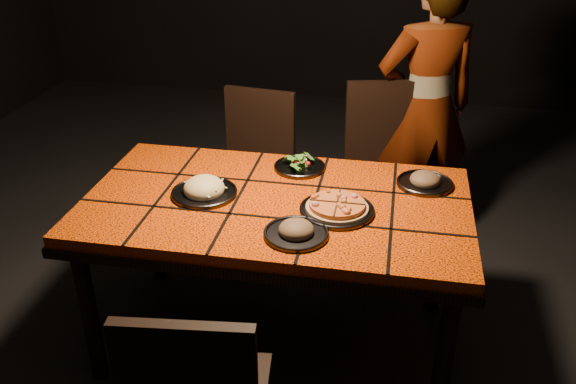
% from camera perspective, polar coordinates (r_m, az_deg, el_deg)
% --- Properties ---
extents(room_shell, '(6.04, 7.04, 3.08)m').
position_cam_1_polar(room_shell, '(2.28, -1.31, 16.09)').
color(room_shell, black).
rests_on(room_shell, ground).
extents(dining_table, '(1.62, 0.92, 0.75)m').
position_cam_1_polar(dining_table, '(2.58, -1.11, -2.26)').
color(dining_table, '#EF4B07').
rests_on(dining_table, ground).
extents(chair_far_left, '(0.46, 0.46, 0.90)m').
position_cam_1_polar(chair_far_left, '(3.43, -3.15, 2.94)').
color(chair_far_left, black).
rests_on(chair_far_left, ground).
extents(chair_far_right, '(0.52, 0.52, 0.97)m').
position_cam_1_polar(chair_far_right, '(3.40, 9.14, 3.03)').
color(chair_far_right, black).
rests_on(chair_far_right, ground).
extents(diner, '(0.68, 0.58, 1.59)m').
position_cam_1_polar(diner, '(3.49, 12.74, 7.63)').
color(diner, brown).
rests_on(diner, ground).
extents(plate_pizza, '(0.30, 0.30, 0.04)m').
position_cam_1_polar(plate_pizza, '(2.45, 4.60, -1.52)').
color(plate_pizza, '#323237').
rests_on(plate_pizza, dining_table).
extents(plate_pasta, '(0.28, 0.28, 0.09)m').
position_cam_1_polar(plate_pasta, '(2.59, -7.85, 0.22)').
color(plate_pasta, '#323237').
rests_on(plate_pasta, dining_table).
extents(plate_salad, '(0.24, 0.24, 0.07)m').
position_cam_1_polar(plate_salad, '(2.79, 1.10, 2.66)').
color(plate_salad, '#323237').
rests_on(plate_salad, dining_table).
extents(plate_mushroom_a, '(0.25, 0.25, 0.08)m').
position_cam_1_polar(plate_mushroom_a, '(2.28, 0.77, -3.64)').
color(plate_mushroom_a, '#323237').
rests_on(plate_mushroom_a, dining_table).
extents(plate_mushroom_b, '(0.24, 0.24, 0.08)m').
position_cam_1_polar(plate_mushroom_b, '(2.71, 12.70, 1.05)').
color(plate_mushroom_b, '#323237').
rests_on(plate_mushroom_b, dining_table).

